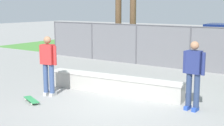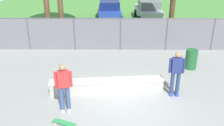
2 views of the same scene
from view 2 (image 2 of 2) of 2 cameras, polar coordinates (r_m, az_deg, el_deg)
The scene contains 10 objects.
ground_plane at distance 9.32m, azimuth 2.73°, elevation -9.52°, with size 80.00×80.00×0.00m, color gray.
grass_strip at distance 24.43m, azimuth 1.35°, elevation 11.65°, with size 27.86×20.00×0.02m, color #478438.
concrete_ledge at distance 9.96m, azimuth -1.16°, elevation -5.27°, with size 4.57×0.91×0.55m.
skateboarder at distance 8.59m, azimuth -11.07°, elevation -5.24°, with size 0.59×0.33×1.82m.
skateboard at distance 8.44m, azimuth -11.05°, elevation -13.39°, with size 0.81×0.50×0.09m.
chainlink_fence at distance 14.20m, azimuth 1.97°, elevation 6.97°, with size 15.93×0.07×1.89m.
car_blue at distance 21.18m, azimuth -0.58°, elevation 12.06°, with size 2.16×4.27×1.66m.
car_silver at distance 21.46m, azimuth 8.43°, elevation 11.97°, with size 2.16×4.27×1.66m.
bystander at distance 9.74m, azimuth 14.63°, elevation -1.98°, with size 0.60×0.30×1.82m.
trash_bin at distance 12.53m, azimuth 17.83°, elevation 0.85°, with size 0.56×0.56×0.96m, color #1E592D.
Camera 2 is at (-0.38, -7.79, 5.10)m, focal length 39.55 mm.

